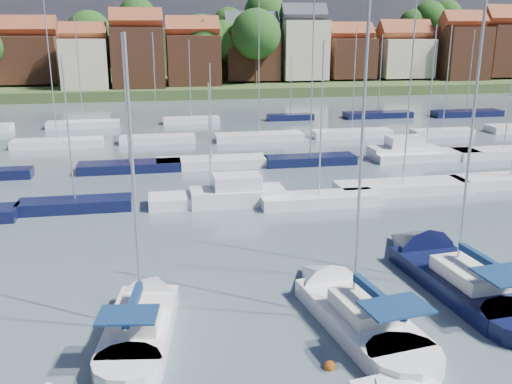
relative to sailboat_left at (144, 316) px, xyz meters
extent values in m
plane|color=#4D5F69|center=(12.09, 36.97, -0.36)|extent=(260.00, 260.00, 0.00)
cube|color=white|center=(-0.15, -1.04, -0.11)|extent=(3.55, 6.72, 1.20)
cone|color=white|center=(0.42, 2.92, -0.11)|extent=(3.08, 3.46, 2.67)
cylinder|color=white|center=(-0.60, -4.21, -0.11)|extent=(3.02, 3.02, 1.20)
cube|color=silver|center=(-0.21, -1.48, 0.84)|extent=(2.23, 2.91, 0.70)
cylinder|color=#B2B2B7|center=(-0.09, -0.60, 6.42)|extent=(0.14, 0.14, 11.86)
cylinder|color=#B2B2B7|center=(-0.34, -2.36, 1.69)|extent=(0.60, 3.54, 0.10)
cube|color=navy|center=(-0.34, -2.36, 1.84)|extent=(0.78, 3.39, 0.35)
cube|color=navy|center=(-0.50, -3.51, 1.99)|extent=(2.47, 1.91, 0.08)
cube|color=white|center=(9.42, -1.92, -0.11)|extent=(4.10, 7.71, 1.20)
cone|color=white|center=(8.74, 2.62, -0.11)|extent=(3.55, 3.98, 3.06)
cylinder|color=white|center=(9.96, -5.55, -0.11)|extent=(3.47, 3.47, 1.20)
cube|color=silver|center=(9.49, -2.42, 0.84)|extent=(2.57, 3.34, 0.70)
cylinder|color=#B2B2B7|center=(9.34, -1.41, 7.28)|extent=(0.14, 0.14, 13.59)
cylinder|color=#B2B2B7|center=(9.64, -3.43, 1.69)|extent=(0.70, 4.05, 0.10)
cube|color=navy|center=(9.64, -3.43, 1.84)|extent=(0.87, 3.87, 0.35)
cube|color=navy|center=(9.84, -4.74, 1.99)|extent=(2.84, 2.20, 0.08)
cube|color=black|center=(15.92, 0.58, -0.11)|extent=(4.38, 9.00, 1.20)
cone|color=black|center=(15.44, 6.01, -0.11)|extent=(3.99, 4.54, 3.63)
cube|color=silver|center=(15.97, -0.02, 0.84)|extent=(2.85, 3.84, 0.70)
cylinder|color=#B2B2B7|center=(15.87, 1.19, 8.74)|extent=(0.14, 0.14, 16.51)
cylinder|color=#B2B2B7|center=(16.08, -1.23, 1.69)|extent=(0.52, 4.83, 0.10)
cube|color=navy|center=(16.08, -1.23, 1.84)|extent=(0.70, 4.61, 0.35)
sphere|color=#D85914|center=(7.16, -4.89, -0.36)|extent=(0.46, 0.46, 0.46)
sphere|color=#D85914|center=(15.09, 3.96, -0.36)|extent=(0.45, 0.45, 0.45)
sphere|color=beige|center=(14.67, -2.93, -0.36)|extent=(0.47, 0.47, 0.47)
cube|color=black|center=(-5.02, 17.51, -0.01)|extent=(8.01, 2.24, 1.00)
cylinder|color=#B2B2B7|center=(-5.02, 17.51, 5.57)|extent=(0.12, 0.12, 10.16)
cube|color=white|center=(4.82, 17.17, -0.01)|extent=(9.22, 2.58, 1.00)
cylinder|color=#B2B2B7|center=(4.82, 17.17, 4.58)|extent=(0.12, 0.12, 8.18)
cube|color=white|center=(12.72, 15.57, -0.01)|extent=(8.78, 2.46, 1.00)
cylinder|color=#B2B2B7|center=(12.72, 15.57, 6.02)|extent=(0.12, 0.12, 11.06)
cube|color=white|center=(20.32, 17.63, -0.01)|extent=(10.79, 3.02, 1.00)
cylinder|color=#B2B2B7|center=(20.32, 17.63, 7.92)|extent=(0.12, 0.12, 14.87)
cube|color=white|center=(30.07, 17.99, -0.01)|extent=(10.13, 2.84, 1.00)
cube|color=white|center=(6.78, 16.97, 0.14)|extent=(7.00, 2.60, 1.40)
cube|color=white|center=(6.78, 16.97, 1.24)|extent=(3.50, 2.20, 1.30)
cube|color=black|center=(-1.46, 28.60, -0.01)|extent=(9.30, 2.60, 1.00)
cylinder|color=#B2B2B7|center=(-1.46, 28.60, 6.23)|extent=(0.12, 0.12, 11.48)
cube|color=white|center=(6.15, 28.98, -0.01)|extent=(10.40, 2.91, 1.00)
cylinder|color=#B2B2B7|center=(6.15, 28.98, 4.87)|extent=(0.12, 0.12, 8.77)
cube|color=black|center=(15.57, 28.25, -0.01)|extent=(8.80, 2.46, 1.00)
cylinder|color=#B2B2B7|center=(15.57, 28.25, 7.65)|extent=(0.12, 0.12, 14.33)
cube|color=white|center=(27.49, 28.13, -0.01)|extent=(10.73, 3.00, 1.00)
cylinder|color=#B2B2B7|center=(27.49, 28.13, 6.56)|extent=(0.12, 0.12, 12.14)
cube|color=white|center=(35.91, 27.93, -0.01)|extent=(10.48, 2.93, 1.00)
cylinder|color=#B2B2B7|center=(35.91, 27.93, 5.63)|extent=(0.12, 0.12, 10.28)
cube|color=white|center=(25.55, 28.97, 0.14)|extent=(7.00, 2.60, 1.40)
cube|color=white|center=(25.55, 28.97, 1.24)|extent=(3.50, 2.20, 1.30)
cube|color=white|center=(-9.63, 41.18, -0.01)|extent=(9.71, 2.72, 1.00)
cylinder|color=#B2B2B7|center=(-9.63, 41.18, 7.93)|extent=(0.12, 0.12, 14.88)
cube|color=white|center=(1.25, 41.47, -0.01)|extent=(8.49, 2.38, 1.00)
cylinder|color=#B2B2B7|center=(1.25, 41.47, 6.14)|extent=(0.12, 0.12, 11.31)
cube|color=white|center=(12.88, 40.74, -0.01)|extent=(10.16, 2.85, 1.00)
cylinder|color=#B2B2B7|center=(12.88, 40.74, 7.79)|extent=(0.12, 0.12, 14.59)
cube|color=white|center=(24.26, 40.86, -0.01)|extent=(9.53, 2.67, 1.00)
cylinder|color=#B2B2B7|center=(24.26, 40.86, 6.45)|extent=(0.12, 0.12, 11.91)
cube|color=white|center=(35.24, 39.47, -0.01)|extent=(7.62, 2.13, 1.00)
cylinder|color=#B2B2B7|center=(35.24, 39.47, 6.55)|extent=(0.12, 0.12, 12.13)
cube|color=white|center=(-8.17, 53.52, -0.01)|extent=(9.24, 2.59, 1.00)
cylinder|color=#B2B2B7|center=(-8.17, 53.52, 7.07)|extent=(0.12, 0.12, 13.17)
cube|color=white|center=(6.00, 54.27, -0.01)|extent=(7.57, 2.12, 1.00)
cylinder|color=#B2B2B7|center=(6.00, 54.27, 5.61)|extent=(0.12, 0.12, 10.24)
cube|color=black|center=(19.97, 54.44, -0.01)|extent=(6.58, 1.84, 1.00)
cylinder|color=#B2B2B7|center=(19.97, 54.44, 4.49)|extent=(0.12, 0.12, 8.01)
cube|color=black|center=(33.03, 54.37, -0.01)|extent=(9.92, 2.78, 1.00)
cylinder|color=#B2B2B7|center=(33.03, 54.37, 5.95)|extent=(0.12, 0.12, 10.92)
cube|color=black|center=(46.37, 53.33, -0.01)|extent=(10.55, 2.95, 1.00)
cylinder|color=#B2B2B7|center=(46.37, 53.33, 6.25)|extent=(0.12, 0.12, 11.51)
cube|color=#3C4F27|center=(12.09, 113.97, -0.06)|extent=(200.00, 70.00, 3.00)
cube|color=#3C4F27|center=(12.09, 138.97, 4.64)|extent=(200.00, 60.00, 14.00)
cube|color=brown|center=(-21.56, 94.75, 6.20)|extent=(10.37, 9.97, 8.73)
cube|color=brown|center=(-21.56, 94.75, 11.84)|extent=(10.57, 5.13, 5.13)
cube|color=beige|center=(-10.66, 85.97, 5.72)|extent=(8.09, 8.80, 8.96)
cube|color=brown|center=(-10.66, 85.97, 11.19)|extent=(8.25, 4.00, 4.00)
cube|color=brown|center=(-1.26, 86.90, 6.72)|extent=(9.36, 10.17, 10.97)
cube|color=brown|center=(-1.26, 86.90, 13.35)|extent=(9.54, 4.63, 4.63)
cube|color=brown|center=(9.04, 88.61, 5.95)|extent=(9.90, 8.56, 9.42)
cube|color=brown|center=(9.04, 88.61, 11.87)|extent=(10.10, 4.90, 4.90)
cube|color=brown|center=(21.18, 93.61, 6.58)|extent=(10.59, 8.93, 9.49)
cube|color=#383A42|center=(21.18, 93.61, 12.63)|extent=(10.80, 5.24, 5.24)
cube|color=beige|center=(31.80, 92.76, 7.66)|extent=(9.01, 8.61, 11.65)
cube|color=#383A42|center=(31.80, 92.76, 14.59)|extent=(9.19, 4.46, 4.46)
cube|color=brown|center=(42.26, 93.96, 5.84)|extent=(9.10, 9.34, 8.00)
cube|color=brown|center=(42.26, 93.96, 10.96)|extent=(9.28, 4.50, 4.50)
cube|color=beige|center=(54.04, 93.56, 5.78)|extent=(10.86, 9.59, 7.88)
cube|color=brown|center=(54.04, 93.56, 11.05)|extent=(11.07, 5.37, 5.37)
cube|color=brown|center=(65.84, 90.88, 6.72)|extent=(9.18, 9.96, 10.97)
cube|color=brown|center=(65.84, 90.88, 13.33)|extent=(9.36, 4.54, 4.54)
cube|color=brown|center=(77.26, 92.18, 7.22)|extent=(11.39, 9.67, 10.76)
cube|color=brown|center=(77.26, 92.18, 14.00)|extent=(11.62, 5.64, 5.64)
cylinder|color=#382619|center=(68.86, 112.47, 8.15)|extent=(0.50, 0.50, 4.47)
sphere|color=#30591C|center=(68.86, 112.47, 14.22)|extent=(8.18, 8.18, 8.18)
cylinder|color=#382619|center=(15.55, 92.89, 3.47)|extent=(0.50, 0.50, 4.46)
sphere|color=#30591C|center=(15.55, 92.89, 9.52)|extent=(8.15, 8.15, 8.15)
cylinder|color=#382619|center=(27.31, 110.64, 8.21)|extent=(0.50, 0.50, 5.15)
sphere|color=#30591C|center=(27.31, 110.64, 15.20)|extent=(9.41, 9.41, 9.41)
cylinder|color=#382619|center=(-1.46, 113.28, 8.32)|extent=(0.50, 0.50, 4.56)
sphere|color=#30591C|center=(-1.46, 113.28, 14.51)|extent=(8.34, 8.34, 8.34)
cylinder|color=#382619|center=(-11.15, 102.21, 3.81)|extent=(0.50, 0.50, 5.15)
sphere|color=#30591C|center=(-11.15, 102.21, 10.81)|extent=(9.42, 9.42, 9.42)
cylinder|color=#382619|center=(-26.59, 104.28, 6.40)|extent=(0.50, 0.50, 3.42)
sphere|color=#30591C|center=(-26.59, 104.28, 11.04)|extent=(6.26, 6.26, 6.26)
cylinder|color=#382619|center=(25.84, 101.67, 3.12)|extent=(0.50, 0.50, 3.77)
sphere|color=#30591C|center=(25.84, 101.67, 8.24)|extent=(6.89, 6.89, 6.89)
cylinder|color=#382619|center=(21.13, 87.91, 3.85)|extent=(0.50, 0.50, 5.21)
sphere|color=#30591C|center=(21.13, 87.91, 10.92)|extent=(9.53, 9.53, 9.53)
cylinder|color=#382619|center=(74.02, 98.59, 2.73)|extent=(0.50, 0.50, 2.97)
sphere|color=#30591C|center=(74.02, 98.59, 6.76)|extent=(5.44, 5.44, 5.44)
cylinder|color=#382619|center=(10.94, 90.72, 3.66)|extent=(0.50, 0.50, 4.84)
sphere|color=#30591C|center=(10.94, 90.72, 10.23)|extent=(8.85, 8.85, 8.85)
cylinder|color=#382619|center=(64.77, 112.68, 7.80)|extent=(0.50, 0.50, 3.72)
sphere|color=#30591C|center=(64.77, 112.68, 12.85)|extent=(6.80, 6.80, 6.80)
cylinder|color=#382619|center=(66.14, 91.09, 3.26)|extent=(0.50, 0.50, 4.05)
sphere|color=#30591C|center=(66.14, 91.09, 8.75)|extent=(7.40, 7.40, 7.40)
cylinder|color=#382619|center=(18.92, 110.26, 7.55)|extent=(0.50, 0.50, 3.93)
sphere|color=#30591C|center=(18.92, 110.26, 12.88)|extent=(7.19, 7.19, 7.19)
cylinder|color=#382619|center=(42.74, 97.14, 3.15)|extent=(0.50, 0.50, 3.82)
sphere|color=#30591C|center=(42.74, 97.14, 8.34)|extent=(6.99, 6.99, 6.99)
cylinder|color=#382619|center=(-5.36, 90.09, 2.98)|extent=(0.50, 0.50, 3.48)
sphere|color=#30591C|center=(-5.36, 90.09, 7.71)|extent=(6.37, 6.37, 6.37)
cylinder|color=#382619|center=(69.60, 99.77, 2.73)|extent=(0.50, 0.50, 2.99)
sphere|color=#30591C|center=(69.60, 99.77, 6.78)|extent=(5.46, 5.46, 5.46)
cylinder|color=#382619|center=(15.69, 96.01, 2.86)|extent=(0.50, 0.50, 3.25)
sphere|color=#30591C|center=(15.69, 96.01, 7.27)|extent=(5.94, 5.94, 5.94)
cylinder|color=#382619|center=(9.03, 97.70, 2.73)|extent=(0.50, 0.50, 2.98)
sphere|color=#30591C|center=(9.03, 97.70, 6.78)|extent=(5.46, 5.46, 5.46)
cylinder|color=#382619|center=(76.75, 118.71, 8.99)|extent=(0.50, 0.50, 4.29)
sphere|color=#30591C|center=(76.75, 118.71, 14.81)|extent=(7.84, 7.84, 7.84)
camera|label=1|loc=(0.82, -23.55, 12.60)|focal=40.00mm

